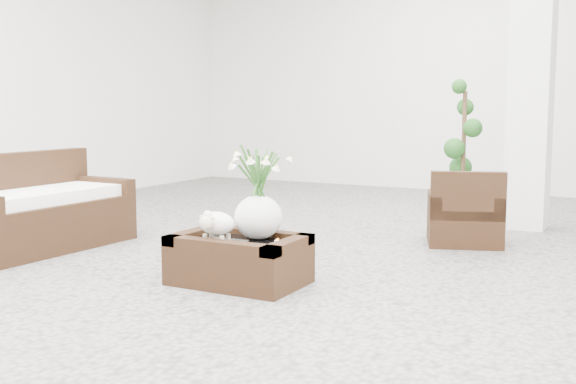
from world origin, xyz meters
The scene contains 9 objects.
ground centered at (0.00, 0.00, 0.00)m, with size 11.00×11.00×0.00m, color gray.
column centered at (1.20, 2.80, 1.75)m, with size 0.40×0.40×3.50m, color white.
coffee_table centered at (-0.18, -0.50, 0.16)m, with size 0.90×0.60×0.31m, color #351E0F.
sheep_figurine centered at (-0.30, -0.60, 0.42)m, with size 0.28×0.23×0.21m, color white.
planter_narcissus centered at (-0.08, -0.40, 0.71)m, with size 0.44×0.44×0.80m, color white, non-canonical shape.
tealight centered at (0.12, -0.48, 0.33)m, with size 0.04×0.04×0.03m, color white.
armchair centered at (0.85, 1.69, 0.34)m, with size 0.64×0.61×0.68m, color #351E0F.
loveseat centered at (-2.34, -0.28, 0.42)m, with size 1.56×0.75×0.83m, color #351E0F.
topiary centered at (0.41, 3.35, 0.75)m, with size 0.40×0.40×1.50m, color #194215, non-canonical shape.
Camera 1 is at (2.44, -4.65, 1.27)m, focal length 44.28 mm.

